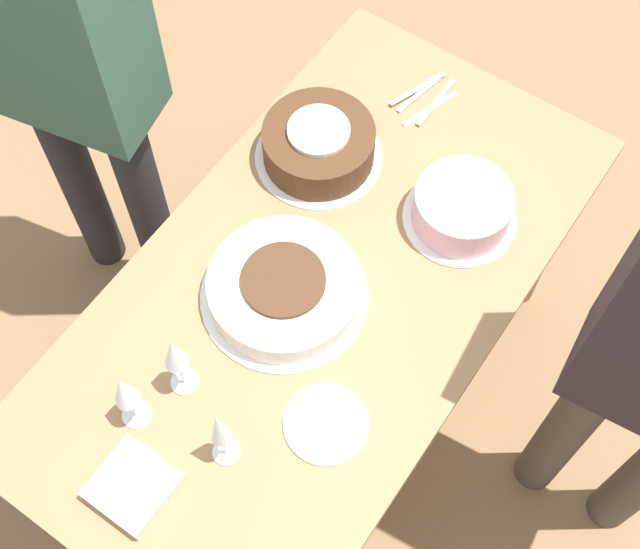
{
  "coord_description": "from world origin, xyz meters",
  "views": [
    {
      "loc": [
        0.74,
        0.51,
        2.51
      ],
      "look_at": [
        0.0,
        0.0,
        0.82
      ],
      "focal_mm": 50.0,
      "sensor_mm": 36.0,
      "label": 1
    }
  ],
  "objects_px": {
    "cake_center_white": "(284,289)",
    "wine_glass_extra": "(125,392)",
    "cake_front_chocolate": "(319,145)",
    "wine_glass_near": "(219,430)",
    "cake_back_decorated": "(462,208)",
    "person_cutting": "(57,43)",
    "wine_glass_far": "(175,355)"
  },
  "relations": [
    {
      "from": "cake_back_decorated",
      "to": "wine_glass_extra",
      "type": "distance_m",
      "value": 0.84
    },
    {
      "from": "cake_front_chocolate",
      "to": "wine_glass_extra",
      "type": "xyz_separation_m",
      "value": [
        0.74,
        0.06,
        0.08
      ]
    },
    {
      "from": "cake_front_chocolate",
      "to": "person_cutting",
      "type": "height_order",
      "value": "person_cutting"
    },
    {
      "from": "wine_glass_near",
      "to": "wine_glass_far",
      "type": "relative_size",
      "value": 1.03
    },
    {
      "from": "cake_center_white",
      "to": "cake_back_decorated",
      "type": "height_order",
      "value": "cake_back_decorated"
    },
    {
      "from": "cake_back_decorated",
      "to": "person_cutting",
      "type": "height_order",
      "value": "person_cutting"
    },
    {
      "from": "cake_center_white",
      "to": "wine_glass_near",
      "type": "xyz_separation_m",
      "value": [
        0.35,
        0.11,
        0.11
      ]
    },
    {
      "from": "wine_glass_extra",
      "to": "wine_glass_near",
      "type": "bearing_deg",
      "value": 101.8
    },
    {
      "from": "cake_center_white",
      "to": "wine_glass_extra",
      "type": "xyz_separation_m",
      "value": [
        0.39,
        -0.09,
        0.1
      ]
    },
    {
      "from": "cake_back_decorated",
      "to": "wine_glass_near",
      "type": "bearing_deg",
      "value": -8.0
    },
    {
      "from": "wine_glass_extra",
      "to": "cake_center_white",
      "type": "bearing_deg",
      "value": 167.2
    },
    {
      "from": "wine_glass_near",
      "to": "wine_glass_extra",
      "type": "xyz_separation_m",
      "value": [
        0.04,
        -0.2,
        -0.01
      ]
    },
    {
      "from": "cake_front_chocolate",
      "to": "person_cutting",
      "type": "xyz_separation_m",
      "value": [
        0.22,
        -0.55,
        0.19
      ]
    },
    {
      "from": "cake_front_chocolate",
      "to": "wine_glass_far",
      "type": "relative_size",
      "value": 1.47
    },
    {
      "from": "person_cutting",
      "to": "wine_glass_far",
      "type": "bearing_deg",
      "value": -43.57
    },
    {
      "from": "wine_glass_far",
      "to": "wine_glass_extra",
      "type": "height_order",
      "value": "wine_glass_far"
    },
    {
      "from": "cake_center_white",
      "to": "person_cutting",
      "type": "bearing_deg",
      "value": -100.31
    },
    {
      "from": "cake_front_chocolate",
      "to": "wine_glass_far",
      "type": "distance_m",
      "value": 0.64
    },
    {
      "from": "wine_glass_near",
      "to": "wine_glass_far",
      "type": "distance_m",
      "value": 0.18
    },
    {
      "from": "cake_front_chocolate",
      "to": "wine_glass_near",
      "type": "xyz_separation_m",
      "value": [
        0.7,
        0.26,
        0.09
      ]
    },
    {
      "from": "cake_front_chocolate",
      "to": "wine_glass_extra",
      "type": "bearing_deg",
      "value": 4.76
    },
    {
      "from": "wine_glass_extra",
      "to": "cake_back_decorated",
      "type": "bearing_deg",
      "value": 158.88
    },
    {
      "from": "cake_front_chocolate",
      "to": "cake_back_decorated",
      "type": "relative_size",
      "value": 1.16
    },
    {
      "from": "wine_glass_near",
      "to": "wine_glass_extra",
      "type": "relative_size",
      "value": 1.11
    },
    {
      "from": "person_cutting",
      "to": "wine_glass_extra",
      "type": "bearing_deg",
      "value": -51.64
    },
    {
      "from": "cake_center_white",
      "to": "wine_glass_extra",
      "type": "height_order",
      "value": "wine_glass_extra"
    },
    {
      "from": "cake_front_chocolate",
      "to": "cake_back_decorated",
      "type": "xyz_separation_m",
      "value": [
        -0.04,
        0.36,
        -0.0
      ]
    },
    {
      "from": "wine_glass_near",
      "to": "wine_glass_extra",
      "type": "bearing_deg",
      "value": -78.2
    },
    {
      "from": "wine_glass_near",
      "to": "wine_glass_extra",
      "type": "height_order",
      "value": "wine_glass_near"
    },
    {
      "from": "cake_center_white",
      "to": "wine_glass_extra",
      "type": "distance_m",
      "value": 0.41
    },
    {
      "from": "cake_front_chocolate",
      "to": "cake_center_white",
      "type": "bearing_deg",
      "value": 23.41
    },
    {
      "from": "wine_glass_far",
      "to": "cake_back_decorated",
      "type": "bearing_deg",
      "value": 158.35
    }
  ]
}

